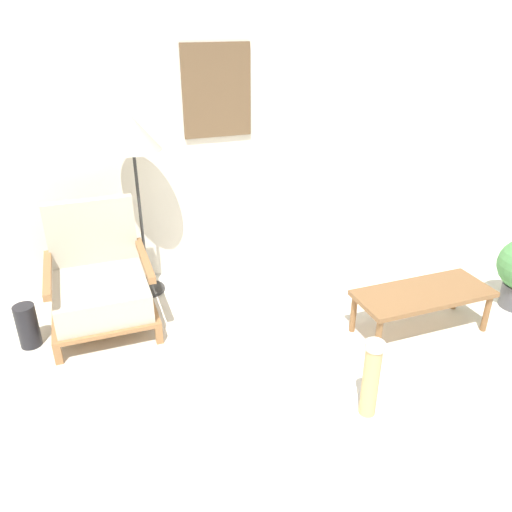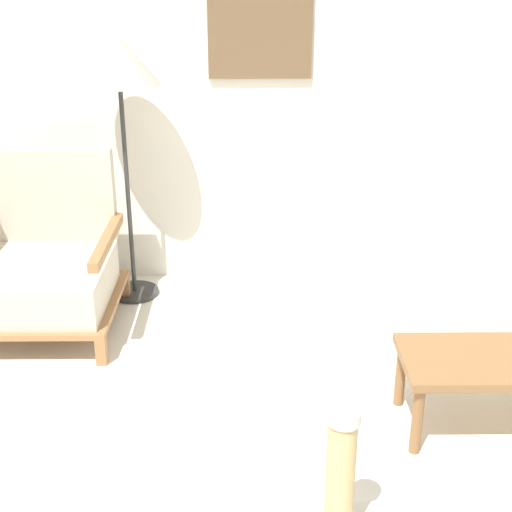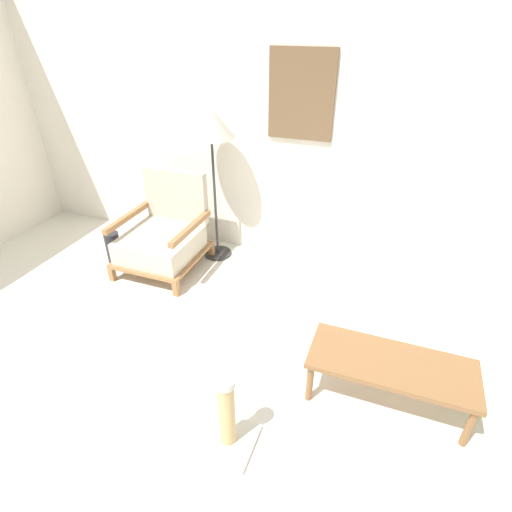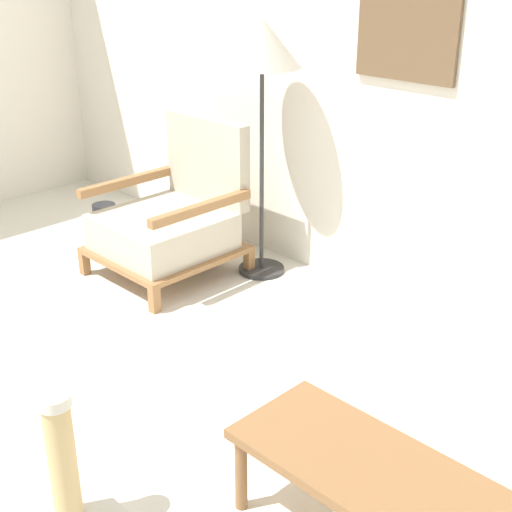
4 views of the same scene
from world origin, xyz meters
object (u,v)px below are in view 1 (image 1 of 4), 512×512
floor_lamp (132,141)px  coffee_table (423,296)px  vase (27,326)px  scratching_post (369,392)px  armchair (100,284)px

floor_lamp → coffee_table: size_ratio=1.47×
floor_lamp → vase: 1.51m
coffee_table → scratching_post: scratching_post is taller
floor_lamp → coffee_table: floor_lamp is taller
armchair → floor_lamp: floor_lamp is taller
armchair → scratching_post: bearing=-49.0°
armchair → coffee_table: 2.34m
floor_lamp → vase: bearing=-151.7°
armchair → vase: armchair is taller
floor_lamp → vase: (-0.90, -0.48, -1.11)m
scratching_post → vase: bearing=142.6°
armchair → vase: (-0.52, -0.12, -0.17)m
scratching_post → armchair: bearing=131.0°
vase → scratching_post: 2.33m
floor_lamp → armchair: bearing=-136.5°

